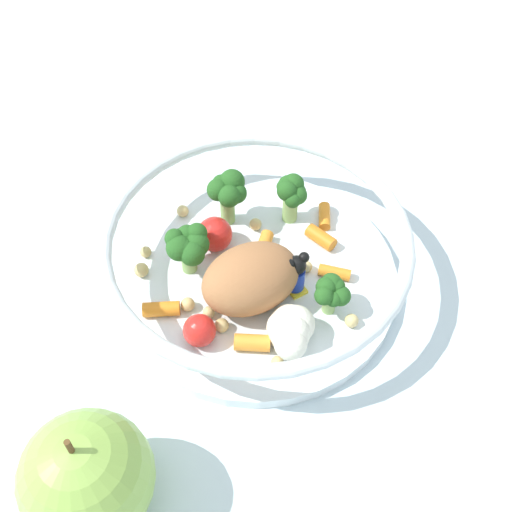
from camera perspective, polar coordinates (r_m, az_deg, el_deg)
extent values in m
plane|color=silver|center=(0.53, -2.40, -2.01)|extent=(2.40, 2.40, 0.00)
cylinder|color=white|center=(0.53, 0.00, -1.84)|extent=(0.23, 0.23, 0.01)
torus|color=white|center=(0.49, 0.00, 1.59)|extent=(0.24, 0.24, 0.01)
ellipsoid|color=#9E663D|center=(0.49, -0.95, -2.29)|extent=(0.08, 0.07, 0.05)
cylinder|color=#8EB766|center=(0.52, -6.02, -0.40)|extent=(0.01, 0.01, 0.02)
sphere|color=#23561E|center=(0.50, -6.86, 0.72)|extent=(0.02, 0.02, 0.02)
sphere|color=#23561E|center=(0.50, -6.50, 0.67)|extent=(0.02, 0.02, 0.02)
sphere|color=#23561E|center=(0.50, -5.71, 0.23)|extent=(0.02, 0.02, 0.02)
sphere|color=#23561E|center=(0.50, -5.33, 1.05)|extent=(0.02, 0.02, 0.02)
sphere|color=#23561E|center=(0.50, -5.30, 2.04)|extent=(0.02, 0.02, 0.02)
sphere|color=#23561E|center=(0.51, -6.15, 1.85)|extent=(0.02, 0.02, 0.02)
sphere|color=#23561E|center=(0.51, -6.64, 1.47)|extent=(0.02, 0.02, 0.02)
sphere|color=#23561E|center=(0.50, -7.30, 1.58)|extent=(0.02, 0.02, 0.02)
cylinder|color=#8EB766|center=(0.55, 3.05, 4.23)|extent=(0.01, 0.01, 0.02)
sphere|color=#23561E|center=(0.53, 2.80, 5.83)|extent=(0.02, 0.02, 0.02)
sphere|color=#23561E|center=(0.53, 3.30, 5.02)|extent=(0.01, 0.01, 0.01)
sphere|color=#23561E|center=(0.54, 3.75, 5.43)|extent=(0.02, 0.02, 0.02)
sphere|color=#23561E|center=(0.54, 3.66, 5.72)|extent=(0.02, 0.02, 0.02)
sphere|color=#23561E|center=(0.54, 3.34, 6.40)|extent=(0.02, 0.02, 0.02)
sphere|color=#23561E|center=(0.54, 2.91, 6.30)|extent=(0.02, 0.02, 0.02)
sphere|color=#23561E|center=(0.54, 2.50, 6.21)|extent=(0.01, 0.01, 0.01)
cylinder|color=#8EB766|center=(0.50, 6.54, -4.28)|extent=(0.01, 0.01, 0.02)
sphere|color=#23561E|center=(0.48, 6.08, -3.54)|extent=(0.01, 0.01, 0.01)
sphere|color=#23561E|center=(0.48, 6.94, -3.83)|extent=(0.01, 0.01, 0.01)
sphere|color=#23561E|center=(0.49, 7.55, -3.55)|extent=(0.02, 0.02, 0.02)
sphere|color=#23561E|center=(0.49, 7.16, -2.73)|extent=(0.01, 0.01, 0.01)
sphere|color=#23561E|center=(0.49, 6.74, -2.48)|extent=(0.02, 0.02, 0.02)
sphere|color=#23561E|center=(0.48, 6.29, -2.77)|extent=(0.02, 0.02, 0.02)
cylinder|color=#7FAD5B|center=(0.55, -2.56, 4.19)|extent=(0.01, 0.01, 0.03)
sphere|color=#23561E|center=(0.53, -3.40, 5.92)|extent=(0.02, 0.02, 0.02)
sphere|color=#23561E|center=(0.52, -2.41, 5.36)|extent=(0.02, 0.02, 0.02)
sphere|color=#23561E|center=(0.53, -1.77, 5.64)|extent=(0.02, 0.02, 0.02)
sphere|color=#23561E|center=(0.53, -2.16, 6.63)|extent=(0.02, 0.02, 0.02)
sphere|color=#23561E|center=(0.54, -2.74, 6.24)|extent=(0.02, 0.02, 0.02)
sphere|color=#23561E|center=(0.53, -3.12, 6.45)|extent=(0.02, 0.02, 0.02)
sphere|color=silver|center=(0.47, 2.49, -7.09)|extent=(0.03, 0.03, 0.03)
sphere|color=silver|center=(0.47, 3.11, -7.83)|extent=(0.02, 0.02, 0.02)
sphere|color=silver|center=(0.47, 3.27, -6.75)|extent=(0.03, 0.03, 0.03)
sphere|color=silver|center=(0.48, 3.55, -6.12)|extent=(0.03, 0.03, 0.03)
sphere|color=silver|center=(0.48, 2.98, -6.06)|extent=(0.03, 0.03, 0.03)
sphere|color=silver|center=(0.48, 2.25, -6.59)|extent=(0.03, 0.03, 0.03)
cube|color=yellow|center=(0.51, 3.48, -2.80)|extent=(0.01, 0.02, 0.00)
cylinder|color=#1933B2|center=(0.50, 3.54, -2.00)|extent=(0.02, 0.02, 0.02)
sphere|color=black|center=(0.49, 3.64, -0.82)|extent=(0.02, 0.02, 0.02)
sphere|color=black|center=(0.48, 3.02, -0.74)|extent=(0.01, 0.01, 0.01)
sphere|color=black|center=(0.49, 4.32, -0.12)|extent=(0.01, 0.01, 0.01)
cylinder|color=orange|center=(0.56, 5.90, 3.78)|extent=(0.02, 0.03, 0.01)
cylinder|color=orange|center=(0.48, -0.34, -7.75)|extent=(0.03, 0.03, 0.01)
cylinder|color=orange|center=(0.50, -8.46, -4.71)|extent=(0.03, 0.02, 0.01)
cylinder|color=orange|center=(0.53, 0.68, 0.59)|extent=(0.03, 0.03, 0.01)
cylinder|color=orange|center=(0.52, 7.03, -1.47)|extent=(0.02, 0.03, 0.01)
cylinder|color=orange|center=(0.54, 5.81, 1.66)|extent=(0.02, 0.03, 0.01)
sphere|color=red|center=(0.48, -5.08, -6.64)|extent=(0.02, 0.02, 0.02)
sphere|color=red|center=(0.53, -3.71, 1.96)|extent=(0.03, 0.03, 0.03)
sphere|color=#D1B775|center=(0.56, -6.91, 3.85)|extent=(0.01, 0.01, 0.01)
sphere|color=#D1B775|center=(0.55, -0.05, 2.85)|extent=(0.01, 0.01, 0.01)
sphere|color=tan|center=(0.54, -9.84, 0.36)|extent=(0.01, 0.01, 0.01)
sphere|color=tan|center=(0.47, 1.92, -9.48)|extent=(0.01, 0.01, 0.01)
sphere|color=#D1B775|center=(0.52, 4.53, -0.96)|extent=(0.01, 0.01, 0.01)
sphere|color=#D1B775|center=(0.50, -4.25, -5.04)|extent=(0.01, 0.01, 0.01)
sphere|color=tan|center=(0.49, -3.09, -6.20)|extent=(0.01, 0.01, 0.01)
sphere|color=#D1B775|center=(0.49, 8.54, -5.74)|extent=(0.01, 0.01, 0.01)
sphere|color=tan|center=(0.50, -6.12, -4.31)|extent=(0.01, 0.01, 0.01)
sphere|color=tan|center=(0.53, -10.21, -1.24)|extent=(0.01, 0.01, 0.01)
sphere|color=#8CB74C|center=(0.42, -14.86, -18.58)|extent=(0.08, 0.08, 0.08)
cylinder|color=brown|center=(0.38, -16.35, -16.01)|extent=(0.00, 0.00, 0.01)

